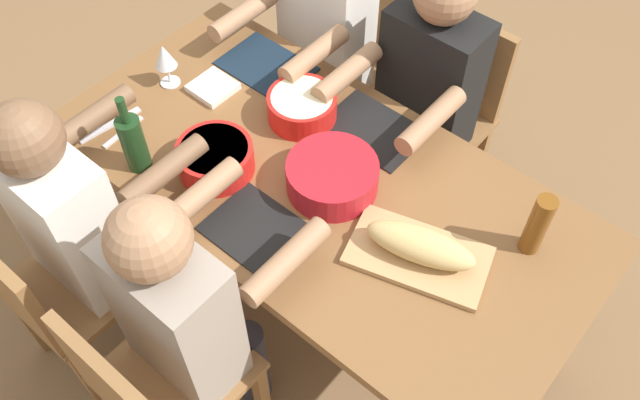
{
  "coord_description": "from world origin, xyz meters",
  "views": [
    {
      "loc": [
        0.86,
        -1.02,
        2.38
      ],
      "look_at": [
        0.0,
        0.0,
        0.63
      ],
      "focal_mm": 37.8,
      "sensor_mm": 36.0,
      "label": 1
    }
  ],
  "objects_px": {
    "bread_loaf": "(420,245)",
    "beer_bottle": "(537,225)",
    "chair_near_center": "(154,386)",
    "diner_far_left": "(319,35)",
    "wine_glass": "(165,58)",
    "diner_near_center": "(189,309)",
    "serving_bowl_salad": "(333,174)",
    "serving_bowl_greens": "(215,157)",
    "diner_near_left": "(81,218)",
    "napkin_stack": "(213,87)",
    "wine_bottle": "(133,142)",
    "cutting_board": "(418,256)",
    "dining_table": "(320,196)",
    "chair_far_left": "(347,54)",
    "chair_far_center": "(443,107)",
    "diner_far_center": "(423,92)",
    "serving_bowl_pasta": "(302,106)",
    "chair_near_left": "(53,292)"
  },
  "relations": [
    {
      "from": "chair_near_center",
      "to": "wine_bottle",
      "type": "height_order",
      "value": "wine_bottle"
    },
    {
      "from": "diner_near_center",
      "to": "wine_glass",
      "type": "distance_m",
      "value": 0.9
    },
    {
      "from": "chair_near_center",
      "to": "bread_loaf",
      "type": "height_order",
      "value": "same"
    },
    {
      "from": "bread_loaf",
      "to": "serving_bowl_greens",
      "type": "bearing_deg",
      "value": -168.56
    },
    {
      "from": "diner_far_center",
      "to": "wine_bottle",
      "type": "distance_m",
      "value": 1.03
    },
    {
      "from": "dining_table",
      "to": "bread_loaf",
      "type": "distance_m",
      "value": 0.43
    },
    {
      "from": "chair_far_left",
      "to": "bread_loaf",
      "type": "height_order",
      "value": "same"
    },
    {
      "from": "serving_bowl_salad",
      "to": "wine_bottle",
      "type": "relative_size",
      "value": 0.98
    },
    {
      "from": "wine_bottle",
      "to": "diner_far_left",
      "type": "bearing_deg",
      "value": 90.69
    },
    {
      "from": "serving_bowl_salad",
      "to": "cutting_board",
      "type": "bearing_deg",
      "value": -7.38
    },
    {
      "from": "diner_far_center",
      "to": "beer_bottle",
      "type": "xyz_separation_m",
      "value": [
        0.63,
        -0.37,
        0.15
      ]
    },
    {
      "from": "chair_far_left",
      "to": "wine_bottle",
      "type": "bearing_deg",
      "value": -89.42
    },
    {
      "from": "chair_near_left",
      "to": "diner_near_left",
      "type": "bearing_deg",
      "value": 90.0
    },
    {
      "from": "serving_bowl_salad",
      "to": "diner_far_left",
      "type": "bearing_deg",
      "value": 133.38
    },
    {
      "from": "chair_far_left",
      "to": "serving_bowl_greens",
      "type": "relative_size",
      "value": 3.5
    },
    {
      "from": "diner_far_left",
      "to": "chair_near_center",
      "type": "relative_size",
      "value": 1.41
    },
    {
      "from": "chair_far_left",
      "to": "chair_near_center",
      "type": "distance_m",
      "value": 1.59
    },
    {
      "from": "chair_near_center",
      "to": "napkin_stack",
      "type": "height_order",
      "value": "chair_near_center"
    },
    {
      "from": "napkin_stack",
      "to": "diner_far_left",
      "type": "bearing_deg",
      "value": 83.3
    },
    {
      "from": "serving_bowl_salad",
      "to": "napkin_stack",
      "type": "bearing_deg",
      "value": 174.21
    },
    {
      "from": "cutting_board",
      "to": "serving_bowl_salad",
      "type": "bearing_deg",
      "value": 172.62
    },
    {
      "from": "chair_near_left",
      "to": "diner_far_left",
      "type": "height_order",
      "value": "diner_far_left"
    },
    {
      "from": "diner_far_left",
      "to": "wine_glass",
      "type": "relative_size",
      "value": 7.23
    },
    {
      "from": "beer_bottle",
      "to": "napkin_stack",
      "type": "distance_m",
      "value": 1.19
    },
    {
      "from": "chair_far_left",
      "to": "diner_near_center",
      "type": "relative_size",
      "value": 0.71
    },
    {
      "from": "chair_near_left",
      "to": "napkin_stack",
      "type": "bearing_deg",
      "value": 94.15
    },
    {
      "from": "chair_far_center",
      "to": "serving_bowl_greens",
      "type": "bearing_deg",
      "value": -106.51
    },
    {
      "from": "serving_bowl_greens",
      "to": "chair_near_left",
      "type": "bearing_deg",
      "value": -110.0
    },
    {
      "from": "serving_bowl_pasta",
      "to": "chair_far_left",
      "type": "bearing_deg",
      "value": 114.38
    },
    {
      "from": "dining_table",
      "to": "diner_near_center",
      "type": "relative_size",
      "value": 1.47
    },
    {
      "from": "chair_near_center",
      "to": "serving_bowl_salad",
      "type": "xyz_separation_m",
      "value": [
        0.05,
        0.76,
        0.31
      ]
    },
    {
      "from": "diner_near_center",
      "to": "diner_far_left",
      "type": "bearing_deg",
      "value": 113.06
    },
    {
      "from": "chair_near_left",
      "to": "wine_glass",
      "type": "distance_m",
      "value": 0.86
    },
    {
      "from": "beer_bottle",
      "to": "diner_far_center",
      "type": "bearing_deg",
      "value": 149.24
    },
    {
      "from": "dining_table",
      "to": "cutting_board",
      "type": "bearing_deg",
      "value": -5.86
    },
    {
      "from": "chair_near_center",
      "to": "chair_far_center",
      "type": "bearing_deg",
      "value": 90.0
    },
    {
      "from": "serving_bowl_greens",
      "to": "diner_near_left",
      "type": "bearing_deg",
      "value": -118.13
    },
    {
      "from": "bread_loaf",
      "to": "napkin_stack",
      "type": "xyz_separation_m",
      "value": [
        -0.95,
        0.11,
        -0.05
      ]
    },
    {
      "from": "wine_glass",
      "to": "beer_bottle",
      "type": "bearing_deg",
      "value": 8.88
    },
    {
      "from": "diner_near_left",
      "to": "cutting_board",
      "type": "xyz_separation_m",
      "value": [
        0.89,
        0.53,
        0.05
      ]
    },
    {
      "from": "chair_near_left",
      "to": "napkin_stack",
      "type": "xyz_separation_m",
      "value": [
        -0.06,
        0.82,
        0.27
      ]
    },
    {
      "from": "serving_bowl_pasta",
      "to": "napkin_stack",
      "type": "xyz_separation_m",
      "value": [
        -0.33,
        -0.1,
        -0.04
      ]
    },
    {
      "from": "bread_loaf",
      "to": "beer_bottle",
      "type": "relative_size",
      "value": 1.45
    },
    {
      "from": "diner_far_left",
      "to": "serving_bowl_greens",
      "type": "height_order",
      "value": "diner_far_left"
    },
    {
      "from": "diner_near_left",
      "to": "napkin_stack",
      "type": "height_order",
      "value": "diner_near_left"
    },
    {
      "from": "chair_far_left",
      "to": "diner_near_center",
      "type": "bearing_deg",
      "value": -69.86
    },
    {
      "from": "dining_table",
      "to": "wine_bottle",
      "type": "relative_size",
      "value": 6.1
    },
    {
      "from": "dining_table",
      "to": "diner_far_left",
      "type": "height_order",
      "value": "diner_far_left"
    },
    {
      "from": "diner_near_left",
      "to": "serving_bowl_pasta",
      "type": "distance_m",
      "value": 0.79
    },
    {
      "from": "diner_near_center",
      "to": "serving_bowl_pasta",
      "type": "bearing_deg",
      "value": 106.58
    }
  ]
}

